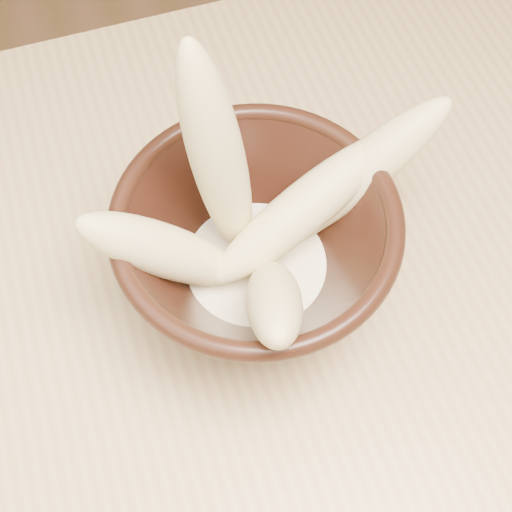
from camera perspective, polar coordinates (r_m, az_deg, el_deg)
The scene contains 8 objects.
table at distance 0.64m, azimuth 10.16°, elevation -9.27°, with size 1.20×0.80×0.75m.
bowl at distance 0.51m, azimuth 0.00°, elevation 0.51°, with size 0.20×0.20×0.11m.
milk_puddle at distance 0.54m, azimuth 0.00°, elevation -0.90°, with size 0.11×0.11×0.02m, color #F2E7C3.
banana_upright at distance 0.47m, azimuth -3.10°, elevation 7.84°, with size 0.04×0.04×0.19m, color #D0BD7B.
banana_left at distance 0.49m, azimuth -7.35°, elevation 0.43°, with size 0.04×0.04×0.14m, color #D0BD7B.
banana_right at distance 0.52m, azimuth 7.88°, elevation 6.32°, with size 0.04×0.04×0.17m, color #D0BD7B.
banana_across at distance 0.51m, azimuth 3.88°, elevation 3.87°, with size 0.04×0.04×0.17m, color #D0BD7B.
banana_front at distance 0.47m, azimuth 1.45°, elevation -3.62°, with size 0.04×0.04×0.14m, color #D0BD7B.
Camera 1 is at (-0.17, -0.16, 1.26)m, focal length 50.00 mm.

